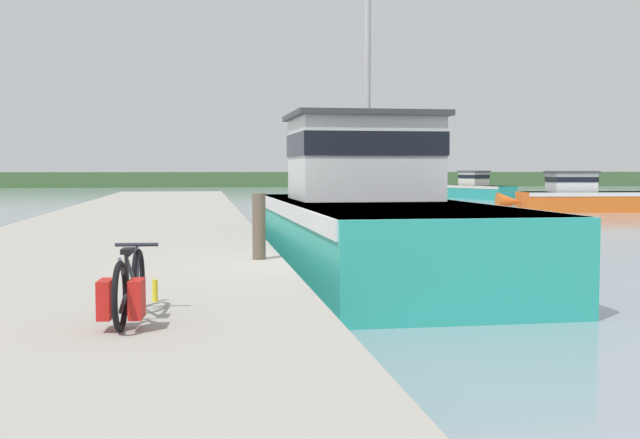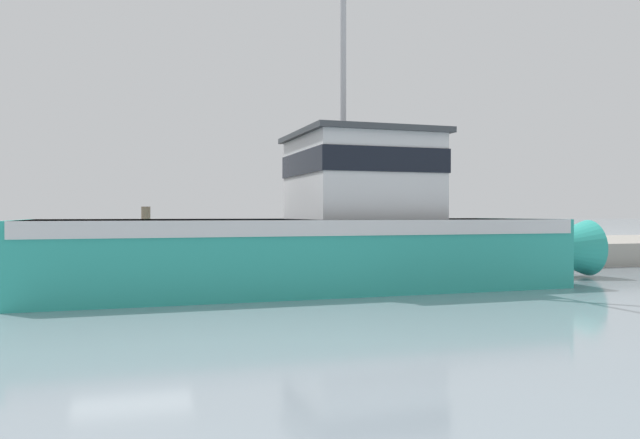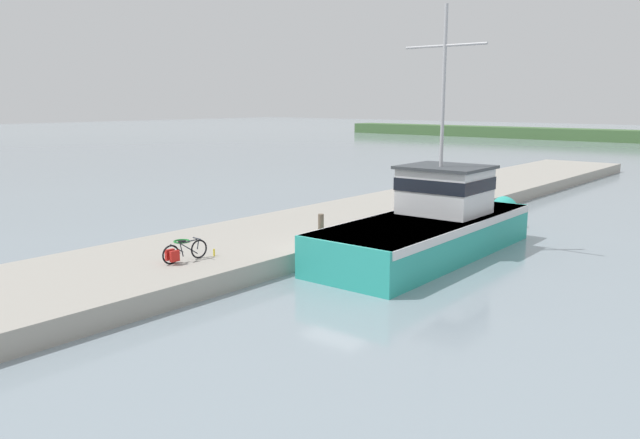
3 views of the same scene
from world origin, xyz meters
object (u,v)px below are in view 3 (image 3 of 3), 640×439
water_bottle_on_curb (214,252)px  fishing_boat_main (434,224)px  bicycle_touring (181,252)px  mooring_post (321,228)px

water_bottle_on_curb → fishing_boat_main: bearing=61.9°
fishing_boat_main → water_bottle_on_curb: size_ratio=53.64×
bicycle_touring → water_bottle_on_curb: size_ratio=7.05×
fishing_boat_main → bicycle_touring: fishing_boat_main is taller
fishing_boat_main → bicycle_touring: bearing=-116.8°
fishing_boat_main → bicycle_touring: size_ratio=7.60×
fishing_boat_main → water_bottle_on_curb: 8.79m
mooring_post → fishing_boat_main: bearing=54.3°
bicycle_touring → water_bottle_on_curb: (0.19, 1.25, -0.20)m
fishing_boat_main → water_bottle_on_curb: (-4.13, -7.75, -0.36)m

